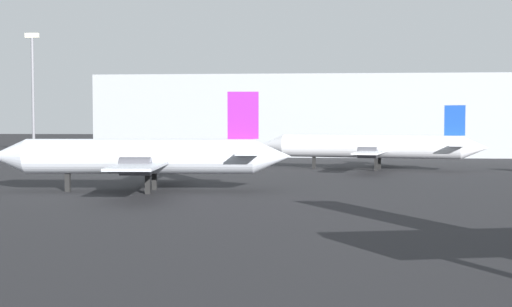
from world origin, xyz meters
name	(u,v)px	position (x,y,z in m)	size (l,w,h in m)	color
airplane_on_taxiway	(142,156)	(-10.68, 45.32, 3.20)	(27.41, 21.64, 9.02)	silver
airplane_far_left	(371,147)	(12.35, 74.03, 3.05)	(29.38, 22.79, 8.35)	white
light_mast_left	(33,88)	(-43.36, 98.73, 12.05)	(2.40, 0.50, 21.53)	slate
terminal_building	(318,116)	(6.02, 114.30, 7.29)	(79.85, 24.38, 14.58)	#999EA3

